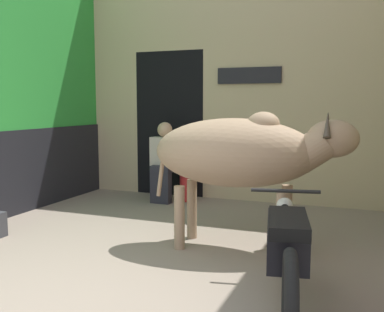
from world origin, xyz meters
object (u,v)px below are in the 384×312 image
Objects in this scene: shopkeeper_seated at (164,160)px; plastic_stool at (187,185)px; motorcycle_near at (286,247)px; cow at (242,153)px.

plastic_stool is at bearing 30.64° from shopkeeper_seated.
plastic_stool is at bearing 123.26° from motorcycle_near.
cow is 1.00× the size of motorcycle_near.
shopkeeper_seated reaches higher than plastic_stool.
cow reaches higher than motorcycle_near.
shopkeeper_seated reaches higher than motorcycle_near.
cow is at bearing -46.34° from shopkeeper_seated.
motorcycle_near is 3.72m from plastic_stool.
cow is 1.43m from motorcycle_near.
plastic_stool is (0.30, 0.18, -0.40)m from shopkeeper_seated.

